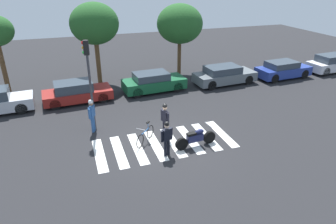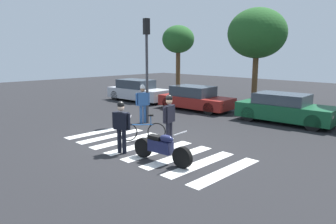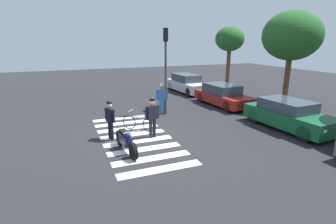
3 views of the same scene
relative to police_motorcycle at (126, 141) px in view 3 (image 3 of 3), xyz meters
name	(u,v)px [view 3 (image 3 of 3)]	position (x,y,z in m)	size (l,w,h in m)	color
ground_plane	(136,138)	(-1.34, 0.72, -0.46)	(60.00, 60.00, 0.00)	#232326
police_motorcycle	(126,141)	(0.00, 0.00, 0.00)	(2.15, 0.62, 1.03)	black
leaning_bicycle	(139,123)	(-2.19, 1.14, -0.08)	(1.21, 1.30, 1.00)	black
officer_on_foot	(152,114)	(-1.08, 1.42, 0.60)	(0.31, 0.67, 1.82)	black
officer_by_motorcycle	(110,117)	(-1.56, -0.30, 0.53)	(0.62, 0.36, 1.73)	black
pedestrian_bystander	(162,96)	(-4.49, 3.14, 0.59)	(0.38, 0.63, 1.81)	#2D5999
crosswalk_stripes	(136,138)	(-1.34, 0.72, -0.45)	(6.75, 2.92, 0.01)	silver
car_silver_sedan	(187,84)	(-9.96, 7.36, 0.24)	(4.63, 1.99, 1.46)	black
car_maroon_wagon	(223,95)	(-5.06, 7.59, 0.19)	(4.40, 2.07, 1.36)	black
car_green_compact	(289,115)	(0.18, 7.85, 0.22)	(4.44, 2.07, 1.38)	black
traffic_light_pole	(166,59)	(-4.40, 3.33, 2.70)	(0.35, 0.28, 4.75)	#38383D
street_tree_near	(230,40)	(-9.55, 10.96, 3.70)	(2.35, 2.35, 5.23)	brown
street_tree_mid	(292,36)	(-3.19, 10.96, 3.91)	(3.45, 3.45, 5.85)	brown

